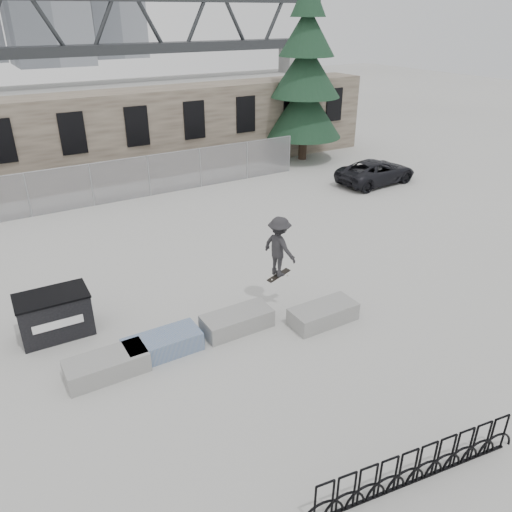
{
  "coord_description": "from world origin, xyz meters",
  "views": [
    {
      "loc": [
        -4.78,
        -10.25,
        8.19
      ],
      "look_at": [
        2.4,
        1.76,
        1.3
      ],
      "focal_mm": 35.0,
      "sensor_mm": 36.0,
      "label": 1
    }
  ],
  "objects_px": {
    "planter_center_right": "(237,320)",
    "suv": "(376,172)",
    "bike_rack": "(417,466)",
    "spruce_tree": "(306,75)",
    "planter_center_left": "(163,344)",
    "skateboarder": "(279,247)",
    "dumpster": "(55,315)",
    "planter_far_left": "(107,365)",
    "planter_offset": "(323,313)"
  },
  "relations": [
    {
      "from": "planter_offset",
      "to": "bike_rack",
      "type": "relative_size",
      "value": 0.41
    },
    {
      "from": "dumpster",
      "to": "suv",
      "type": "distance_m",
      "value": 18.17
    },
    {
      "from": "dumpster",
      "to": "bike_rack",
      "type": "relative_size",
      "value": 0.4
    },
    {
      "from": "suv",
      "to": "planter_offset",
      "type": "bearing_deg",
      "value": 127.57
    },
    {
      "from": "planter_far_left",
      "to": "spruce_tree",
      "type": "height_order",
      "value": "spruce_tree"
    },
    {
      "from": "planter_center_left",
      "to": "skateboarder",
      "type": "xyz_separation_m",
      "value": [
        3.96,
        0.48,
        1.69
      ]
    },
    {
      "from": "planter_center_right",
      "to": "dumpster",
      "type": "bearing_deg",
      "value": 151.99
    },
    {
      "from": "planter_far_left",
      "to": "skateboarder",
      "type": "bearing_deg",
      "value": 6.22
    },
    {
      "from": "skateboarder",
      "to": "planter_offset",
      "type": "bearing_deg",
      "value": -170.31
    },
    {
      "from": "bike_rack",
      "to": "planter_far_left",
      "type": "bearing_deg",
      "value": 123.98
    },
    {
      "from": "bike_rack",
      "to": "skateboarder",
      "type": "xyz_separation_m",
      "value": [
        1.3,
        6.81,
        1.53
      ]
    },
    {
      "from": "planter_offset",
      "to": "dumpster",
      "type": "xyz_separation_m",
      "value": [
        -6.79,
        3.34,
        0.35
      ]
    },
    {
      "from": "planter_center_right",
      "to": "suv",
      "type": "distance_m",
      "value": 15.13
    },
    {
      "from": "planter_offset",
      "to": "suv",
      "type": "height_order",
      "value": "suv"
    },
    {
      "from": "skateboarder",
      "to": "spruce_tree",
      "type": "bearing_deg",
      "value": -50.37
    },
    {
      "from": "planter_center_right",
      "to": "skateboarder",
      "type": "relative_size",
      "value": 1.01
    },
    {
      "from": "dumpster",
      "to": "spruce_tree",
      "type": "height_order",
      "value": "spruce_tree"
    },
    {
      "from": "planter_far_left",
      "to": "spruce_tree",
      "type": "xyz_separation_m",
      "value": [
        16.05,
        14.07,
        4.6
      ]
    },
    {
      "from": "planter_far_left",
      "to": "planter_center_left",
      "type": "distance_m",
      "value": 1.53
    },
    {
      "from": "dumpster",
      "to": "planter_center_right",
      "type": "bearing_deg",
      "value": -26.43
    },
    {
      "from": "planter_offset",
      "to": "dumpster",
      "type": "distance_m",
      "value": 7.57
    },
    {
      "from": "bike_rack",
      "to": "dumpster",
      "type": "bearing_deg",
      "value": 119.44
    },
    {
      "from": "skateboarder",
      "to": "bike_rack",
      "type": "bearing_deg",
      "value": 156.95
    },
    {
      "from": "planter_far_left",
      "to": "suv",
      "type": "distance_m",
      "value": 18.45
    },
    {
      "from": "dumpster",
      "to": "spruce_tree",
      "type": "relative_size",
      "value": 0.17
    },
    {
      "from": "planter_offset",
      "to": "spruce_tree",
      "type": "height_order",
      "value": "spruce_tree"
    },
    {
      "from": "planter_center_left",
      "to": "planter_center_right",
      "type": "distance_m",
      "value": 2.23
    },
    {
      "from": "planter_offset",
      "to": "dumpster",
      "type": "relative_size",
      "value": 1.02
    },
    {
      "from": "planter_far_left",
      "to": "planter_center_left",
      "type": "relative_size",
      "value": 1.0
    },
    {
      "from": "bike_rack",
      "to": "spruce_tree",
      "type": "height_order",
      "value": "spruce_tree"
    },
    {
      "from": "planter_far_left",
      "to": "spruce_tree",
      "type": "bearing_deg",
      "value": 41.25
    },
    {
      "from": "suv",
      "to": "dumpster",
      "type": "bearing_deg",
      "value": 105.03
    },
    {
      "from": "planter_center_right",
      "to": "planter_center_left",
      "type": "bearing_deg",
      "value": 179.19
    },
    {
      "from": "planter_offset",
      "to": "spruce_tree",
      "type": "xyz_separation_m",
      "value": [
        9.96,
        14.95,
        4.6
      ]
    },
    {
      "from": "planter_center_left",
      "to": "suv",
      "type": "xyz_separation_m",
      "value": [
        15.02,
        8.04,
        0.34
      ]
    },
    {
      "from": "spruce_tree",
      "to": "bike_rack",
      "type": "bearing_deg",
      "value": -120.31
    },
    {
      "from": "planter_center_left",
      "to": "spruce_tree",
      "type": "bearing_deg",
      "value": 43.86
    },
    {
      "from": "planter_center_left",
      "to": "dumpster",
      "type": "height_order",
      "value": "dumpster"
    },
    {
      "from": "planter_center_left",
      "to": "spruce_tree",
      "type": "xyz_separation_m",
      "value": [
        14.52,
        13.95,
        4.6
      ]
    },
    {
      "from": "dumpster",
      "to": "bike_rack",
      "type": "bearing_deg",
      "value": -58.99
    },
    {
      "from": "dumpster",
      "to": "skateboarder",
      "type": "height_order",
      "value": "skateboarder"
    },
    {
      "from": "planter_far_left",
      "to": "skateboarder",
      "type": "height_order",
      "value": "skateboarder"
    },
    {
      "from": "suv",
      "to": "spruce_tree",
      "type": "bearing_deg",
      "value": 1.6
    },
    {
      "from": "planter_center_left",
      "to": "bike_rack",
      "type": "height_order",
      "value": "bike_rack"
    },
    {
      "from": "bike_rack",
      "to": "skateboarder",
      "type": "distance_m",
      "value": 7.1
    },
    {
      "from": "dumpster",
      "to": "bike_rack",
      "type": "xyz_separation_m",
      "value": [
        4.89,
        -8.67,
        -0.2
      ]
    },
    {
      "from": "dumpster",
      "to": "spruce_tree",
      "type": "bearing_deg",
      "value": 36.31
    },
    {
      "from": "planter_center_left",
      "to": "planter_offset",
      "type": "xyz_separation_m",
      "value": [
        4.56,
        -1.0,
        0.0
      ]
    },
    {
      "from": "planter_center_right",
      "to": "spruce_tree",
      "type": "height_order",
      "value": "spruce_tree"
    },
    {
      "from": "planter_far_left",
      "to": "suv",
      "type": "bearing_deg",
      "value": 26.23
    }
  ]
}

